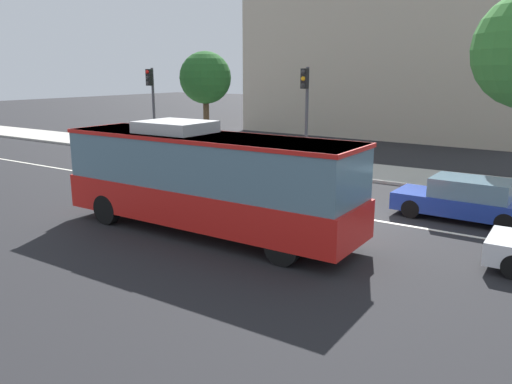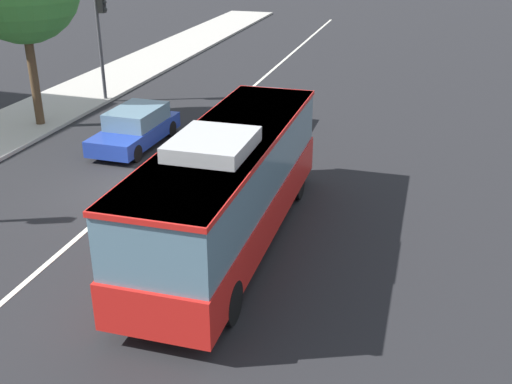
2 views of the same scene
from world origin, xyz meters
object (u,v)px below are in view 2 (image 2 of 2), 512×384
Objects in this scene: sedan_white at (258,110)px; sedan_blue at (136,128)px; transit_bus at (229,183)px; traffic_light_near_corner at (101,26)px.

sedan_blue is (-3.55, 3.92, 0.00)m from sedan_white.
sedan_white is at bearing 11.56° from transit_bus.
transit_bus is 15.70m from traffic_light_near_corner.
sedan_white is at bearing -13.88° from traffic_light_near_corner.
sedan_white is 0.87× the size of traffic_light_near_corner.
traffic_light_near_corner is (1.80, 8.06, 2.84)m from sedan_white.
sedan_blue is at bearing 42.56° from transit_bus.
sedan_blue is 0.87× the size of traffic_light_near_corner.
transit_bus is at bearing -169.10° from sedan_white.
sedan_blue is 7.34m from traffic_light_near_corner.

